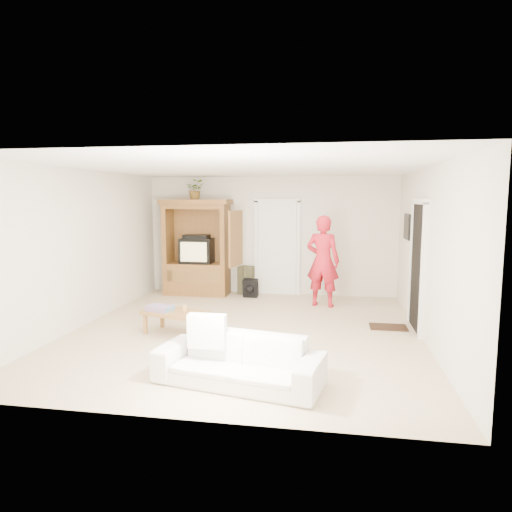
{
  "coord_description": "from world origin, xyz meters",
  "views": [
    {
      "loc": [
        1.36,
        -7.0,
        2.13
      ],
      "look_at": [
        0.08,
        0.6,
        1.15
      ],
      "focal_mm": 32.0,
      "sensor_mm": 36.0,
      "label": 1
    }
  ],
  "objects_px": {
    "man": "(323,261)",
    "coffee_table": "(175,314)",
    "armoire": "(198,254)",
    "sofa": "(239,360)"
  },
  "relations": [
    {
      "from": "man",
      "to": "coffee_table",
      "type": "relative_size",
      "value": 1.62
    },
    {
      "from": "armoire",
      "to": "coffee_table",
      "type": "distance_m",
      "value": 3.09
    },
    {
      "from": "sofa",
      "to": "coffee_table",
      "type": "bearing_deg",
      "value": 139.57
    },
    {
      "from": "man",
      "to": "armoire",
      "type": "bearing_deg",
      "value": -0.89
    },
    {
      "from": "man",
      "to": "sofa",
      "type": "bearing_deg",
      "value": 91.35
    },
    {
      "from": "armoire",
      "to": "man",
      "type": "distance_m",
      "value": 2.84
    },
    {
      "from": "sofa",
      "to": "armoire",
      "type": "bearing_deg",
      "value": 123.04
    },
    {
      "from": "man",
      "to": "coffee_table",
      "type": "xyz_separation_m",
      "value": [
        -2.23,
        -2.29,
        -0.58
      ]
    },
    {
      "from": "sofa",
      "to": "man",
      "type": "bearing_deg",
      "value": 89.18
    },
    {
      "from": "sofa",
      "to": "coffee_table",
      "type": "height_order",
      "value": "sofa"
    }
  ]
}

